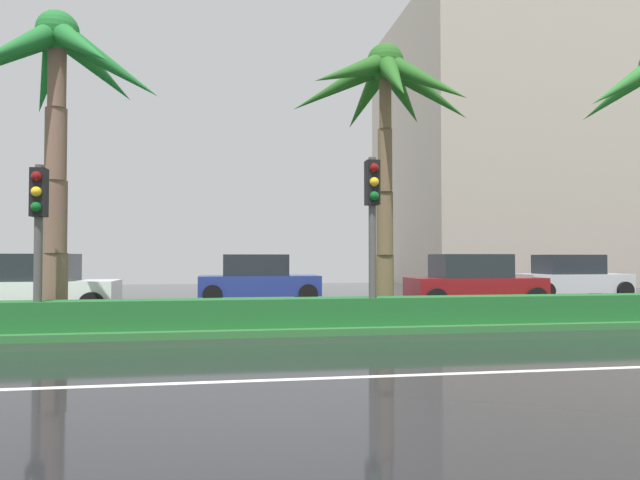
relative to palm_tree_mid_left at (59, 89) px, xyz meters
name	(u,v)px	position (x,y,z in m)	size (l,w,h in m)	color
ground_plane	(240,324)	(3.96, 1.51, -5.32)	(90.00, 42.00, 0.10)	black
near_lane_divider_stripe	(256,381)	(3.96, -5.49, -5.27)	(81.00, 0.14, 0.01)	white
median_strip	(241,323)	(3.96, 0.51, -5.19)	(85.50, 4.00, 0.15)	#2D6B33
median_hedge	(244,313)	(3.96, -0.89, -4.82)	(76.50, 0.70, 0.60)	#1E6028
palm_tree_mid_left	(59,89)	(0.00, 0.00, 0.00)	(4.62, 4.28, 6.81)	brown
palm_tree_centre_left	(386,99)	(7.43, 0.33, 0.20)	(4.75, 4.72, 6.68)	brown
traffic_signal_median_left	(38,217)	(-0.06, -1.07, -2.85)	(0.28, 0.43, 3.30)	#4C4C47
traffic_signal_median_right	(372,210)	(6.70, -1.15, -2.62)	(0.28, 0.43, 3.63)	#4C4C47
car_in_traffic_leading	(36,286)	(-1.67, 4.23, -4.44)	(4.30, 2.02, 1.72)	white
car_in_traffic_second	(258,279)	(4.78, 7.81, -4.44)	(4.30, 2.02, 1.72)	navy
car_in_traffic_third	(473,282)	(11.56, 4.53, -4.44)	(4.30, 2.02, 1.72)	maroon
car_in_traffic_fourth	(571,277)	(17.14, 7.78, -4.44)	(4.30, 2.02, 1.72)	silver
building_far_right	(519,152)	(22.15, 20.91, 3.05)	(15.75, 13.54, 16.63)	#A89E8E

